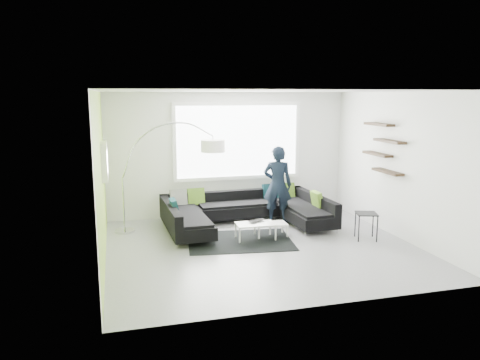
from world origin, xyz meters
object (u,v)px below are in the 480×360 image
(arc_lamp, at_px, (122,178))
(laptop, at_px, (259,221))
(side_table, at_px, (366,226))
(person, at_px, (278,185))
(sectional_sofa, at_px, (246,213))
(coffee_table, at_px, (263,230))

(arc_lamp, relative_size, laptop, 5.24)
(arc_lamp, distance_m, side_table, 4.84)
(side_table, xyz_separation_m, person, (-1.24, 1.57, 0.58))
(sectional_sofa, bearing_deg, person, 13.19)
(arc_lamp, xyz_separation_m, person, (3.21, -0.14, -0.27))
(coffee_table, xyz_separation_m, person, (0.62, 0.95, 0.68))
(coffee_table, height_order, side_table, side_table)
(side_table, height_order, person, person)
(sectional_sofa, relative_size, arc_lamp, 1.53)
(sectional_sofa, bearing_deg, side_table, -36.51)
(laptop, bearing_deg, side_table, -45.54)
(coffee_table, distance_m, side_table, 1.97)
(person, xyz_separation_m, laptop, (-0.72, -0.94, -0.51))
(coffee_table, xyz_separation_m, side_table, (1.86, -0.62, 0.10))
(sectional_sofa, distance_m, arc_lamp, 2.60)
(sectional_sofa, height_order, side_table, sectional_sofa)
(arc_lamp, bearing_deg, laptop, -9.43)
(sectional_sofa, height_order, person, person)
(laptop, bearing_deg, person, 25.11)
(coffee_table, distance_m, person, 1.33)
(side_table, bearing_deg, sectional_sofa, 145.60)
(sectional_sofa, relative_size, coffee_table, 3.55)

